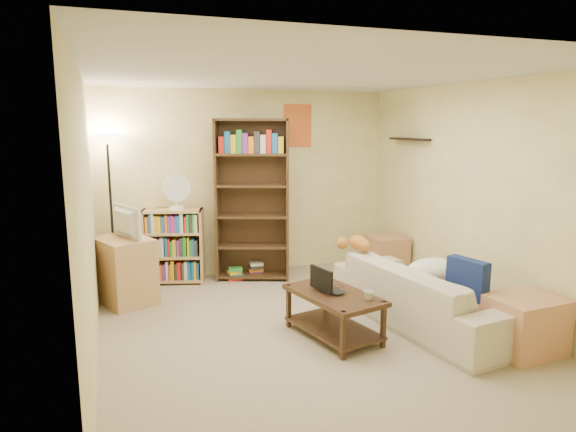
{
  "coord_description": "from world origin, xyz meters",
  "views": [
    {
      "loc": [
        -1.83,
        -4.53,
        2.05
      ],
      "look_at": [
        0.02,
        0.69,
        1.05
      ],
      "focal_mm": 32.0,
      "sensor_mm": 36.0,
      "label": 1
    }
  ],
  "objects_px": {
    "mug": "(368,295)",
    "television": "(122,222)",
    "sofa": "(424,295)",
    "tabby_cat": "(356,243)",
    "coffee_table": "(334,308)",
    "laptop": "(333,289)",
    "tall_bookshelf": "(252,196)",
    "side_table": "(387,256)",
    "floor_lamp": "(108,166)",
    "desk_fan": "(176,191)",
    "end_cabinet": "(524,325)",
    "tv_stand": "(124,270)",
    "short_bookshelf": "(174,246)"
  },
  "relations": [
    {
      "from": "sofa",
      "to": "mug",
      "type": "relative_size",
      "value": 23.93
    },
    {
      "from": "laptop",
      "to": "side_table",
      "type": "xyz_separation_m",
      "value": [
        1.53,
        1.58,
        -0.19
      ]
    },
    {
      "from": "sofa",
      "to": "mug",
      "type": "height_order",
      "value": "sofa"
    },
    {
      "from": "short_bookshelf",
      "to": "side_table",
      "type": "height_order",
      "value": "short_bookshelf"
    },
    {
      "from": "mug",
      "to": "desk_fan",
      "type": "xyz_separation_m",
      "value": [
        -1.39,
        2.52,
        0.72
      ]
    },
    {
      "from": "laptop",
      "to": "short_bookshelf",
      "type": "height_order",
      "value": "short_bookshelf"
    },
    {
      "from": "sofa",
      "to": "coffee_table",
      "type": "relative_size",
      "value": 2.04
    },
    {
      "from": "tv_stand",
      "to": "floor_lamp",
      "type": "distance_m",
      "value": 1.3
    },
    {
      "from": "tabby_cat",
      "to": "coffee_table",
      "type": "distance_m",
      "value": 1.08
    },
    {
      "from": "sofa",
      "to": "tabby_cat",
      "type": "relative_size",
      "value": 4.5
    },
    {
      "from": "floor_lamp",
      "to": "laptop",
      "type": "bearing_deg",
      "value": -47.8
    },
    {
      "from": "coffee_table",
      "to": "short_bookshelf",
      "type": "bearing_deg",
      "value": 105.17
    },
    {
      "from": "tall_bookshelf",
      "to": "desk_fan",
      "type": "relative_size",
      "value": 4.67
    },
    {
      "from": "short_bookshelf",
      "to": "floor_lamp",
      "type": "relative_size",
      "value": 0.5
    },
    {
      "from": "desk_fan",
      "to": "floor_lamp",
      "type": "height_order",
      "value": "floor_lamp"
    },
    {
      "from": "short_bookshelf",
      "to": "tall_bookshelf",
      "type": "bearing_deg",
      "value": 5.5
    },
    {
      "from": "side_table",
      "to": "coffee_table",
      "type": "bearing_deg",
      "value": -133.08
    },
    {
      "from": "floor_lamp",
      "to": "desk_fan",
      "type": "bearing_deg",
      "value": -3.32
    },
    {
      "from": "sofa",
      "to": "tall_bookshelf",
      "type": "relative_size",
      "value": 1.06
    },
    {
      "from": "floor_lamp",
      "to": "end_cabinet",
      "type": "relative_size",
      "value": 3.12
    },
    {
      "from": "tabby_cat",
      "to": "tall_bookshelf",
      "type": "bearing_deg",
      "value": 122.57
    },
    {
      "from": "coffee_table",
      "to": "tv_stand",
      "type": "relative_size",
      "value": 1.45
    },
    {
      "from": "mug",
      "to": "floor_lamp",
      "type": "relative_size",
      "value": 0.05
    },
    {
      "from": "end_cabinet",
      "to": "tv_stand",
      "type": "bearing_deg",
      "value": 142.21
    },
    {
      "from": "desk_fan",
      "to": "side_table",
      "type": "bearing_deg",
      "value": -11.92
    },
    {
      "from": "laptop",
      "to": "television",
      "type": "xyz_separation_m",
      "value": [
        -1.89,
        1.63,
        0.49
      ]
    },
    {
      "from": "coffee_table",
      "to": "short_bookshelf",
      "type": "xyz_separation_m",
      "value": [
        -1.23,
        2.28,
        0.19
      ]
    },
    {
      "from": "television",
      "to": "tall_bookshelf",
      "type": "xyz_separation_m",
      "value": [
        1.65,
        0.39,
        0.17
      ]
    },
    {
      "from": "coffee_table",
      "to": "end_cabinet",
      "type": "relative_size",
      "value": 1.77
    },
    {
      "from": "tabby_cat",
      "to": "mug",
      "type": "height_order",
      "value": "tabby_cat"
    },
    {
      "from": "sofa",
      "to": "side_table",
      "type": "bearing_deg",
      "value": -25.29
    },
    {
      "from": "coffee_table",
      "to": "mug",
      "type": "bearing_deg",
      "value": -65.96
    },
    {
      "from": "television",
      "to": "short_bookshelf",
      "type": "bearing_deg",
      "value": -71.03
    },
    {
      "from": "mug",
      "to": "television",
      "type": "xyz_separation_m",
      "value": [
        -2.08,
        1.99,
        0.46
      ]
    },
    {
      "from": "desk_fan",
      "to": "mug",
      "type": "bearing_deg",
      "value": -61.12
    },
    {
      "from": "mug",
      "to": "tall_bookshelf",
      "type": "height_order",
      "value": "tall_bookshelf"
    },
    {
      "from": "tall_bookshelf",
      "to": "short_bookshelf",
      "type": "bearing_deg",
      "value": -170.07
    },
    {
      "from": "coffee_table",
      "to": "laptop",
      "type": "xyz_separation_m",
      "value": [
        0.03,
        0.08,
        0.17
      ]
    },
    {
      "from": "tall_bookshelf",
      "to": "laptop",
      "type": "bearing_deg",
      "value": -62.86
    },
    {
      "from": "sofa",
      "to": "floor_lamp",
      "type": "distance_m",
      "value": 3.96
    },
    {
      "from": "laptop",
      "to": "side_table",
      "type": "relative_size",
      "value": 0.78
    },
    {
      "from": "mug",
      "to": "television",
      "type": "distance_m",
      "value": 2.92
    },
    {
      "from": "sofa",
      "to": "television",
      "type": "xyz_separation_m",
      "value": [
        -2.88,
        1.72,
        0.63
      ]
    },
    {
      "from": "tv_stand",
      "to": "end_cabinet",
      "type": "bearing_deg",
      "value": -60.57
    },
    {
      "from": "coffee_table",
      "to": "tall_bookshelf",
      "type": "relative_size",
      "value": 0.52
    },
    {
      "from": "tall_bookshelf",
      "to": "side_table",
      "type": "height_order",
      "value": "tall_bookshelf"
    },
    {
      "from": "television",
      "to": "tall_bookshelf",
      "type": "relative_size",
      "value": 0.29
    },
    {
      "from": "tv_stand",
      "to": "side_table",
      "type": "height_order",
      "value": "tv_stand"
    },
    {
      "from": "end_cabinet",
      "to": "short_bookshelf",
      "type": "bearing_deg",
      "value": 130.55
    },
    {
      "from": "tabby_cat",
      "to": "short_bookshelf",
      "type": "relative_size",
      "value": 0.52
    }
  ]
}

